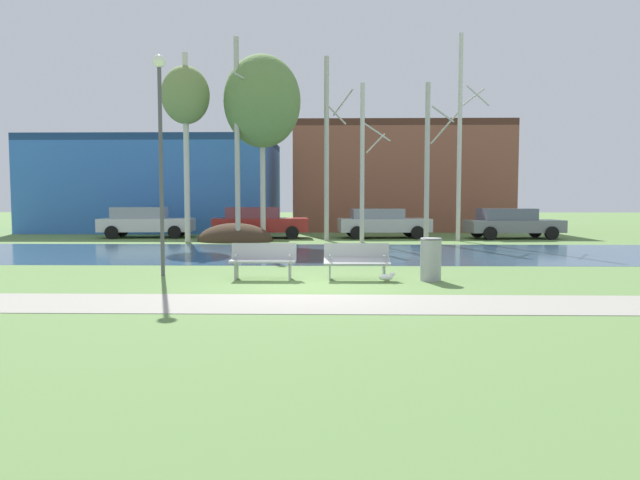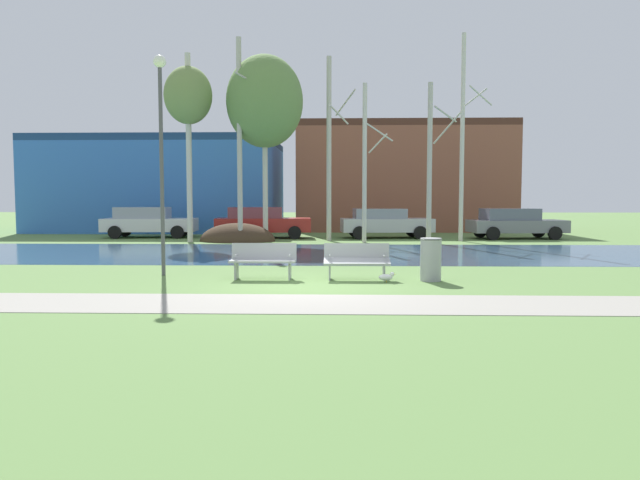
% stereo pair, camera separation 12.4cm
% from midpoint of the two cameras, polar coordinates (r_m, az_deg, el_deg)
% --- Properties ---
extents(ground_plane, '(120.00, 120.00, 0.00)m').
position_cam_midpoint_polar(ground_plane, '(23.10, -0.28, -0.84)').
color(ground_plane, '#5B7F42').
extents(paved_path_strip, '(60.00, 2.04, 0.01)m').
position_cam_midpoint_polar(paved_path_strip, '(11.06, -1.99, -6.19)').
color(paved_path_strip, gray).
rests_on(paved_path_strip, ground).
extents(river_band, '(80.00, 8.00, 0.01)m').
position_cam_midpoint_polar(river_band, '(21.18, -0.43, -1.27)').
color(river_band, '#33516B').
rests_on(river_band, ground).
extents(soil_mound, '(3.48, 2.46, 1.68)m').
position_cam_midpoint_polar(soil_mound, '(27.34, -8.37, -0.12)').
color(soil_mound, '#423021').
rests_on(soil_mound, ground).
extents(bench_left, '(1.60, 0.57, 0.87)m').
position_cam_midpoint_polar(bench_left, '(14.41, -5.77, -1.94)').
color(bench_left, '#9EA0A3').
rests_on(bench_left, ground).
extents(bench_right, '(1.60, 0.56, 0.87)m').
position_cam_midpoint_polar(bench_right, '(14.32, 3.34, -1.96)').
color(bench_right, '#9EA0A3').
rests_on(bench_right, ground).
extents(trash_bin, '(0.52, 0.52, 1.03)m').
position_cam_midpoint_polar(trash_bin, '(14.30, 10.45, -1.79)').
color(trash_bin, '#999B9E').
rests_on(trash_bin, ground).
extents(seagull, '(0.40, 0.15, 0.25)m').
position_cam_midpoint_polar(seagull, '(13.91, 6.25, -3.58)').
color(seagull, white).
rests_on(seagull, ground).
extents(streetlamp, '(0.32, 0.32, 5.56)m').
position_cam_midpoint_polar(streetlamp, '(15.61, -15.45, 10.24)').
color(streetlamp, '#4C4C51').
rests_on(streetlamp, ground).
extents(birch_far_left, '(2.13, 2.13, 8.40)m').
position_cam_midpoint_polar(birch_far_left, '(27.51, -13.05, 13.33)').
color(birch_far_left, beige).
rests_on(birch_far_left, ground).
extents(birch_left, '(1.13, 1.99, 9.01)m').
position_cam_midpoint_polar(birch_left, '(26.54, -8.14, 9.67)').
color(birch_left, '#BCB7A8').
rests_on(birch_left, ground).
extents(birch_center_left, '(3.49, 3.49, 8.47)m').
position_cam_midpoint_polar(birch_center_left, '(27.54, -5.76, 13.21)').
color(birch_center_left, beige).
rests_on(birch_center_left, ground).
extents(birch_center, '(1.36, 2.12, 8.47)m').
position_cam_midpoint_polar(birch_center, '(27.48, 0.57, 8.96)').
color(birch_center, '#BCB7A8').
rests_on(birch_center, ground).
extents(birch_center_right, '(1.35, 2.23, 7.04)m').
position_cam_midpoint_polar(birch_center_right, '(26.33, 4.06, 7.55)').
color(birch_center_right, beige).
rests_on(birch_center_right, ground).
extents(birch_right, '(1.47, 2.47, 7.08)m').
position_cam_midpoint_polar(birch_right, '(26.77, 10.31, 7.58)').
color(birch_right, '#BCB7A8').
rests_on(birch_right, ground).
extents(birch_far_right, '(1.41, 2.37, 9.45)m').
position_cam_midpoint_polar(birch_far_right, '(28.05, 13.32, 9.75)').
color(birch_far_right, beige).
rests_on(birch_far_right, ground).
extents(parked_van_nearest_white, '(4.71, 2.41, 1.54)m').
position_cam_midpoint_polar(parked_van_nearest_white, '(30.85, -16.71, 1.72)').
color(parked_van_nearest_white, silver).
rests_on(parked_van_nearest_white, ground).
extents(parked_sedan_second_red, '(4.80, 2.38, 1.54)m').
position_cam_midpoint_polar(parked_sedan_second_red, '(29.29, -6.09, 1.76)').
color(parked_sedan_second_red, maroon).
rests_on(parked_sedan_second_red, ground).
extents(parked_hatch_third_silver, '(4.63, 2.38, 1.46)m').
position_cam_midpoint_polar(parked_hatch_third_silver, '(29.37, 5.93, 1.71)').
color(parked_hatch_third_silver, '#B2B5BC').
rests_on(parked_hatch_third_silver, ground).
extents(parked_wagon_fourth_grey, '(4.70, 2.36, 1.48)m').
position_cam_midpoint_polar(parked_wagon_fourth_grey, '(30.22, 17.97, 1.60)').
color(parked_wagon_fourth_grey, slate).
rests_on(parked_wagon_fourth_grey, ground).
extents(building_blue_store, '(14.01, 9.29, 5.56)m').
position_cam_midpoint_polar(building_blue_store, '(38.18, -15.22, 5.13)').
color(building_blue_store, '#3870C6').
rests_on(building_blue_store, ground).
extents(building_brick_low, '(12.88, 7.19, 6.53)m').
position_cam_midpoint_polar(building_brick_low, '(37.70, 7.49, 6.00)').
color(building_brick_low, brown).
rests_on(building_brick_low, ground).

